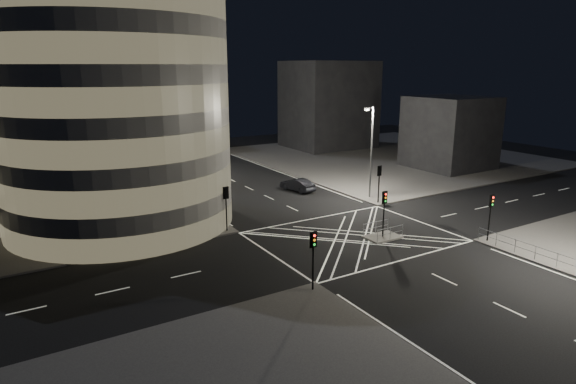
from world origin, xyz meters
TOP-DOWN VIEW (x-y plane):
  - ground at (0.00, 0.00)m, footprint 120.00×120.00m
  - sidewalk_far_right at (29.00, 27.00)m, footprint 42.00×42.00m
  - central_island at (2.00, -1.50)m, footprint 3.00×2.00m
  - office_tower_curved at (-20.74, 18.74)m, footprint 30.00×29.00m
  - office_block_rear at (-22.00, 42.00)m, footprint 24.00×16.00m
  - building_right_far at (26.00, 40.00)m, footprint 14.00×12.00m
  - building_right_near at (30.00, 16.00)m, footprint 10.00×10.00m
  - building_far_end at (-4.00, 58.00)m, footprint 18.00×8.00m
  - tree_a at (-10.50, 9.00)m, footprint 4.20×4.20m
  - tree_b at (-10.50, 15.00)m, footprint 4.84×4.84m
  - tree_c at (-10.50, 21.00)m, footprint 3.62×3.62m
  - tree_d at (-10.50, 27.00)m, footprint 4.81×4.81m
  - tree_e at (-10.50, 33.00)m, footprint 4.59×4.59m
  - traffic_signal_fl at (-8.80, 6.80)m, footprint 0.55×0.22m
  - traffic_signal_nl at (-8.80, -6.80)m, footprint 0.55×0.22m
  - traffic_signal_fr at (8.80, 6.80)m, footprint 0.55×0.22m
  - traffic_signal_nr at (8.80, -6.80)m, footprint 0.55×0.22m
  - traffic_signal_island at (2.00, -1.50)m, footprint 0.55×0.22m
  - street_lamp_left_near at (-9.44, 12.00)m, footprint 1.25×0.25m
  - street_lamp_left_far at (-9.44, 30.00)m, footprint 1.25×0.25m
  - street_lamp_right_far at (9.44, 9.00)m, footprint 1.25×0.25m
  - railing_near_right at (8.30, -12.15)m, footprint 0.06×11.70m
  - railing_island_south at (2.00, -2.40)m, footprint 2.80×0.06m
  - railing_island_north at (2.00, -0.60)m, footprint 2.80×0.06m
  - sedan at (4.29, 15.85)m, footprint 2.51×4.78m

SIDE VIEW (x-z plane):
  - ground at x=0.00m, z-range 0.00..0.00m
  - sidewalk_far_right at x=29.00m, z-range 0.00..0.15m
  - central_island at x=2.00m, z-range 0.00..0.15m
  - railing_near_right at x=8.30m, z-range 0.15..1.25m
  - railing_island_south at x=2.00m, z-range 0.15..1.25m
  - railing_island_north at x=2.00m, z-range 0.15..1.25m
  - sedan at x=4.29m, z-range 0.00..1.50m
  - traffic_signal_fl at x=-8.80m, z-range 0.91..4.91m
  - traffic_signal_nl at x=-8.80m, z-range 0.91..4.91m
  - traffic_signal_fr at x=8.80m, z-range 0.91..4.91m
  - traffic_signal_nr at x=8.80m, z-range 0.91..4.91m
  - traffic_signal_island at x=2.00m, z-range 0.91..4.91m
  - tree_a at x=-10.50m, z-range 1.09..7.81m
  - tree_c at x=-10.50m, z-range 1.29..7.76m
  - tree_e at x=-10.50m, z-range 1.08..8.23m
  - tree_b at x=-10.50m, z-range 1.06..8.45m
  - tree_d at x=-10.50m, z-range 1.21..8.89m
  - building_right_near at x=30.00m, z-range 0.15..10.15m
  - street_lamp_left_near at x=-9.44m, z-range 0.54..10.54m
  - street_lamp_left_far at x=-9.44m, z-range 0.54..10.54m
  - street_lamp_right_far at x=9.44m, z-range 0.54..10.54m
  - building_right_far at x=26.00m, z-range 0.15..15.15m
  - building_far_end at x=-4.00m, z-range 0.00..18.00m
  - office_block_rear at x=-22.00m, z-range 0.15..22.15m
  - office_tower_curved at x=-20.74m, z-range -0.95..26.25m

